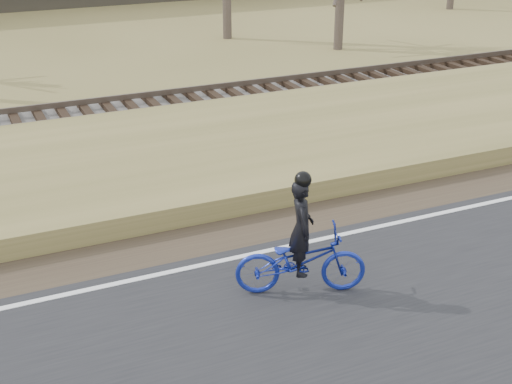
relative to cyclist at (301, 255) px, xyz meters
name	(u,v)px	position (x,y,z in m)	size (l,w,h in m)	color
ground	(160,284)	(-1.96, 1.21, -0.71)	(120.00, 120.00, 0.00)	olive
road	(215,370)	(-1.96, -1.29, -0.68)	(120.00, 6.00, 0.06)	black
edge_line	(156,275)	(-1.96, 1.41, -0.65)	(120.00, 0.12, 0.01)	silver
shoulder	(140,251)	(-1.96, 2.41, -0.69)	(120.00, 1.60, 0.04)	#473A2B
embankment	(101,181)	(-1.96, 5.41, -0.49)	(120.00, 5.00, 0.44)	olive
ballast	(67,129)	(-1.96, 9.21, -0.49)	(120.00, 3.00, 0.45)	slate
railroad	(66,117)	(-1.96, 9.21, -0.19)	(120.00, 2.40, 0.29)	black
cyclist	(301,255)	(0.00, 0.00, 0.00)	(2.19, 1.39, 2.06)	navy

